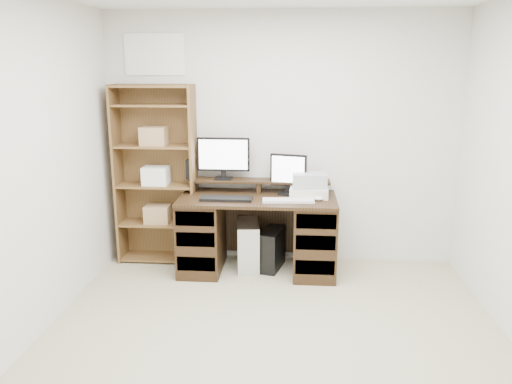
# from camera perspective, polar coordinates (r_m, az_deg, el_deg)

# --- Properties ---
(room) EXTENTS (3.54, 4.04, 2.54)m
(room) POSITION_cam_1_polar(r_m,az_deg,el_deg) (3.07, 1.82, 0.73)
(room) COLOR tan
(room) RESTS_ON ground
(desk) EXTENTS (1.50, 0.70, 0.75)m
(desk) POSITION_cam_1_polar(r_m,az_deg,el_deg) (4.89, 0.19, -4.64)
(desk) COLOR black
(desk) RESTS_ON ground
(riser_shelf) EXTENTS (1.40, 0.22, 0.12)m
(riser_shelf) POSITION_cam_1_polar(r_m,az_deg,el_deg) (4.97, 0.37, 1.10)
(riser_shelf) COLOR black
(riser_shelf) RESTS_ON desk
(monitor_wide) EXTENTS (0.52, 0.14, 0.42)m
(monitor_wide) POSITION_cam_1_polar(r_m,az_deg,el_deg) (4.97, -3.75, 4.13)
(monitor_wide) COLOR black
(monitor_wide) RESTS_ON riser_shelf
(monitor_small) EXTENTS (0.36, 0.17, 0.39)m
(monitor_small) POSITION_cam_1_polar(r_m,az_deg,el_deg) (4.85, 3.71, 2.23)
(monitor_small) COLOR black
(monitor_small) RESTS_ON desk
(speaker) EXTENTS (0.09, 0.09, 0.20)m
(speaker) POSITION_cam_1_polar(r_m,az_deg,el_deg) (5.02, -7.45, 2.60)
(speaker) COLOR black
(speaker) RESTS_ON riser_shelf
(keyboard_black) EXTENTS (0.49, 0.16, 0.03)m
(keyboard_black) POSITION_cam_1_polar(r_m,az_deg,el_deg) (4.67, -3.40, -0.76)
(keyboard_black) COLOR black
(keyboard_black) RESTS_ON desk
(keyboard_white) EXTENTS (0.48, 0.17, 0.02)m
(keyboard_white) POSITION_cam_1_polar(r_m,az_deg,el_deg) (4.62, 3.71, -0.98)
(keyboard_white) COLOR silver
(keyboard_white) RESTS_ON desk
(mouse) EXTENTS (0.10, 0.07, 0.04)m
(mouse) POSITION_cam_1_polar(r_m,az_deg,el_deg) (4.68, 7.13, -0.75)
(mouse) COLOR silver
(mouse) RESTS_ON desk
(printer) EXTENTS (0.38, 0.29, 0.09)m
(printer) POSITION_cam_1_polar(r_m,az_deg,el_deg) (4.81, 6.11, 0.01)
(printer) COLOR beige
(printer) RESTS_ON desk
(basket) EXTENTS (0.33, 0.24, 0.14)m
(basket) POSITION_cam_1_polar(r_m,az_deg,el_deg) (4.79, 6.14, 1.34)
(basket) COLOR #9AA1A5
(basket) RESTS_ON printer
(tower_silver) EXTENTS (0.26, 0.49, 0.47)m
(tower_silver) POSITION_cam_1_polar(r_m,az_deg,el_deg) (5.01, -0.92, -6.05)
(tower_silver) COLOR silver
(tower_silver) RESTS_ON ground
(tower_black) EXTENTS (0.26, 0.43, 0.40)m
(tower_black) POSITION_cam_1_polar(r_m,az_deg,el_deg) (5.00, 1.85, -6.55)
(tower_black) COLOR black
(tower_black) RESTS_ON ground
(bookshelf) EXTENTS (0.80, 0.30, 1.80)m
(bookshelf) POSITION_cam_1_polar(r_m,az_deg,el_deg) (5.13, -11.30, 2.10)
(bookshelf) COLOR brown
(bookshelf) RESTS_ON ground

